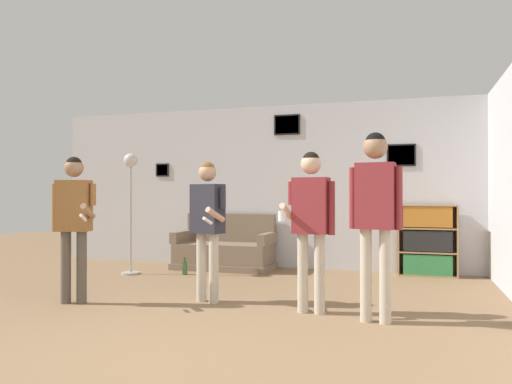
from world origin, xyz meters
TOP-DOWN VIEW (x-y plane):
  - ground_plane at (0.00, 0.00)m, footprint 20.00×20.00m
  - wall_back at (0.00, 4.75)m, footprint 8.47×0.08m
  - couch at (-0.97, 4.33)m, footprint 1.60×0.80m
  - bookshelf at (2.18, 4.53)m, footprint 0.85×0.30m
  - floor_lamp at (-2.14, 3.36)m, footprint 0.28×0.28m
  - person_player_foreground_left at (-1.64, 1.37)m, footprint 0.55×0.42m
  - person_player_foreground_center at (-0.25, 1.87)m, footprint 0.48×0.53m
  - person_watcher_holding_cup at (0.97, 1.71)m, footprint 0.53×0.40m
  - person_spectator_near_bookshelf at (1.63, 1.52)m, footprint 0.50×0.24m
  - bottle_on_floor at (-1.33, 3.56)m, footprint 0.08×0.08m

SIDE VIEW (x-z plane):
  - ground_plane at x=0.00m, z-range 0.00..0.00m
  - bottle_on_floor at x=-1.33m, z-range -0.03..0.24m
  - couch at x=-0.97m, z-range -0.15..0.74m
  - bookshelf at x=2.18m, z-range 0.00..1.06m
  - person_player_foreground_center at x=-0.25m, z-range 0.17..1.75m
  - person_player_foreground_left at x=-1.64m, z-range 0.18..1.82m
  - person_watcher_holding_cup at x=0.97m, z-range 0.19..1.84m
  - person_spectator_near_bookshelf at x=1.63m, z-range 0.22..2.03m
  - floor_lamp at x=-2.14m, z-range 0.42..2.26m
  - wall_back at x=0.00m, z-range 0.00..2.70m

